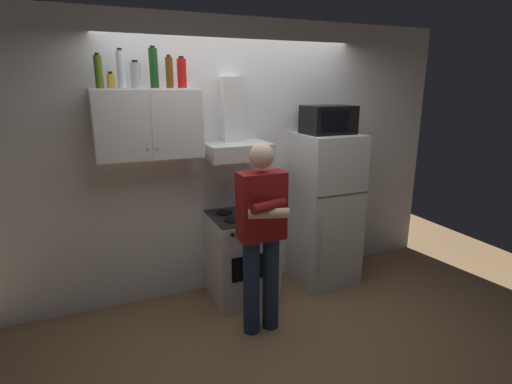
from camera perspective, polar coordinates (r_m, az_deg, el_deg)
name	(u,v)px	position (r m, az deg, el deg)	size (l,w,h in m)	color
ground_plane	(256,306)	(4.00, 0.00, -16.10)	(7.00, 7.00, 0.00)	olive
back_wall_tiled	(233,159)	(4.05, -3.31, 4.77)	(4.80, 0.10, 2.70)	white
upper_cabinet	(148,124)	(3.58, -15.25, 9.38)	(0.90, 0.37, 0.60)	white
stove_oven	(242,256)	(3.99, -2.08, -9.20)	(0.60, 0.62, 0.87)	white
range_hood	(236,137)	(3.79, -2.94, 7.85)	(0.60, 0.44, 0.75)	white
refrigerator	(325,210)	(4.27, 9.89, -2.52)	(0.60, 0.62, 1.60)	silver
microwave	(328,120)	(4.10, 10.34, 10.18)	(0.48, 0.37, 0.28)	black
person_standing	(262,233)	(3.28, 0.82, -5.89)	(0.38, 0.33, 1.64)	navy
cooking_pot	(258,211)	(3.76, 0.35, -2.74)	(0.30, 0.20, 0.10)	#B7BABF
bottle_beer_brown	(169,72)	(3.57, -12.34, 16.44)	(0.06, 0.06, 0.27)	brown
bottle_soda_red	(182,73)	(3.60, -10.61, 16.44)	(0.08, 0.08, 0.26)	red
bottle_canister_steel	(136,75)	(3.55, -16.89, 15.78)	(0.08, 0.08, 0.22)	#B2B5BA
bottle_spice_jar	(111,81)	(3.55, -20.13, 14.78)	(0.06, 0.06, 0.13)	gold
bottle_vodka_clear	(121,69)	(3.52, -18.81, 16.35)	(0.06, 0.06, 0.31)	silver
bottle_wine_green	(154,68)	(3.56, -14.49, 16.87)	(0.07, 0.07, 0.34)	#19471E
bottle_olive_oil	(99,72)	(3.52, -21.69, 15.78)	(0.06, 0.06, 0.27)	#4C6B19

